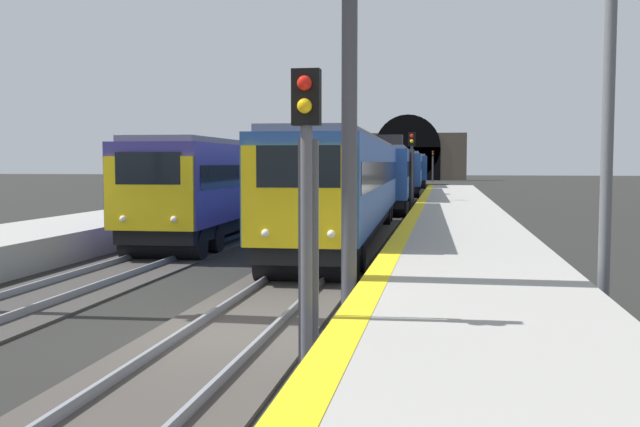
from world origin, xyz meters
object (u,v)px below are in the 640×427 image
Objects in this scene: catenary_mast_near at (607,94)px; railway_signal_near at (307,198)px; train_adjacent_platform at (288,177)px; overhead_signal_gantry at (107,7)px; railway_signal_mid at (412,167)px; railway_signal_far at (433,163)px; train_main_approaching at (400,172)px.

railway_signal_near is at bearing 134.05° from catenary_mast_near.
train_adjacent_platform is at bearing -167.26° from railway_signal_near.
railway_signal_near is at bearing -126.01° from overhead_signal_gantry.
railway_signal_near is 0.91× the size of railway_signal_mid.
railway_signal_far reaches higher than railway_signal_near.
train_main_approaching is at bearing 163.58° from train_adjacent_platform.
railway_signal_near is 0.46× the size of overhead_signal_gantry.
railway_signal_mid is at bearing 0.00° from railway_signal_far.
railway_signal_mid is 27.16m from catenary_mast_near.
train_main_approaching is at bearing 8.29° from catenary_mast_near.
train_adjacent_platform is 28.71m from catenary_mast_near.
railway_signal_mid is at bearing -8.85° from overhead_signal_gantry.
train_main_approaching is 49.96m from railway_signal_near.
overhead_signal_gantry is (-27.56, -2.57, 3.71)m from train_adjacent_platform.
catenary_mast_near is at bearing 2.78° from railway_signal_far.
catenary_mast_near is (1.45, -9.17, -1.60)m from overhead_signal_gantry.
railway_signal_near is (-49.93, -1.81, 0.28)m from train_main_approaching.
overhead_signal_gantry is at bearing -126.01° from railway_signal_near.
overhead_signal_gantry is at bearing -8.85° from railway_signal_mid.
overhead_signal_gantry is (-28.14, 4.38, 3.12)m from railway_signal_mid.
railway_signal_mid is at bearing 4.03° from train_main_approaching.
catenary_mast_near is at bearing 134.05° from railway_signal_near.
train_adjacent_platform is 7.00m from railway_signal_mid.
catenary_mast_near is at bearing 22.79° from train_adjacent_platform.
railway_signal_far is 100.28m from overhead_signal_gantry.
railway_signal_far is (72.00, 0.00, 0.07)m from railway_signal_mid.
overhead_signal_gantry reaches higher than train_main_approaching.
catenary_mast_near reaches higher than train_main_approaching.
train_main_approaching is 2.11× the size of train_adjacent_platform.
railway_signal_mid is (0.57, -6.95, 0.59)m from train_adjacent_platform.
railway_signal_mid is (31.32, -0.00, 0.23)m from railway_signal_near.
train_main_approaching is 46.95m from overhead_signal_gantry.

